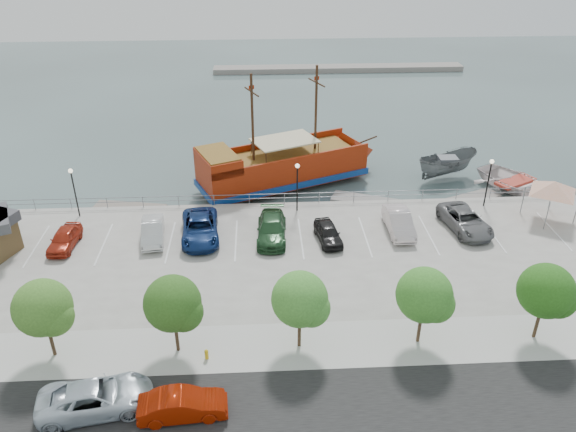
{
  "coord_description": "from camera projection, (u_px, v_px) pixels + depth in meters",
  "views": [
    {
      "loc": [
        -3.0,
        -34.83,
        22.55
      ],
      "look_at": [
        -1.0,
        2.0,
        2.0
      ],
      "focal_mm": 35.0,
      "sensor_mm": 36.0,
      "label": 1
    }
  ],
  "objects": [
    {
      "name": "tree_f",
      "position": [
        549.0,
        293.0,
        31.73
      ],
      "size": [
        3.3,
        3.2,
        5.0
      ],
      "color": "#473321",
      "rests_on": "sidewalk"
    },
    {
      "name": "parked_car_c",
      "position": [
        200.0,
        228.0,
        42.94
      ],
      "size": [
        3.28,
        6.2,
        1.66
      ],
      "primitive_type": "imported",
      "rotation": [
        0.0,
        0.0,
        0.09
      ],
      "color": "navy",
      "rests_on": "land_slab"
    },
    {
      "name": "sidewalk",
      "position": [
        316.0,
        345.0,
        32.77
      ],
      "size": [
        100.0,
        4.0,
        0.05
      ],
      "primitive_type": "cube",
      "color": "#B4B3B2",
      "rests_on": "land_slab"
    },
    {
      "name": "parked_car_f",
      "position": [
        399.0,
        222.0,
        43.79
      ],
      "size": [
        1.77,
        4.98,
        1.64
      ],
      "primitive_type": "imported",
      "rotation": [
        0.0,
        0.0,
        0.01
      ],
      "color": "silver",
      "rests_on": "land_slab"
    },
    {
      "name": "lamp_post_mid",
      "position": [
        297.0,
        179.0,
        45.74
      ],
      "size": [
        0.36,
        0.36,
        4.28
      ],
      "color": "black",
      "rests_on": "land_slab"
    },
    {
      "name": "street_van",
      "position": [
        96.0,
        398.0,
        28.26
      ],
      "size": [
        6.05,
        3.56,
        1.58
      ],
      "primitive_type": "imported",
      "rotation": [
        0.0,
        0.0,
        1.74
      ],
      "color": "#B3C0CA",
      "rests_on": "street"
    },
    {
      "name": "canopy_tent",
      "position": [
        555.0,
        181.0,
        44.41
      ],
      "size": [
        5.62,
        5.62,
        3.83
      ],
      "rotation": [
        0.0,
        0.0,
        0.26
      ],
      "color": "slate",
      "rests_on": "land_slab"
    },
    {
      "name": "tree_d",
      "position": [
        302.0,
        301.0,
        31.07
      ],
      "size": [
        3.3,
        3.2,
        5.0
      ],
      "color": "#473321",
      "rests_on": "sidewalk"
    },
    {
      "name": "speedboat",
      "position": [
        515.0,
        185.0,
        52.04
      ],
      "size": [
        8.3,
        9.18,
        1.56
      ],
      "primitive_type": "imported",
      "rotation": [
        0.0,
        0.0,
        0.49
      ],
      "color": "silver",
      "rests_on": "ground"
    },
    {
      "name": "parked_car_g",
      "position": [
        465.0,
        221.0,
        44.07
      ],
      "size": [
        3.56,
        6.03,
        1.57
      ],
      "primitive_type": "imported",
      "rotation": [
        0.0,
        0.0,
        0.18
      ],
      "color": "slate",
      "rests_on": "land_slab"
    },
    {
      "name": "parked_car_e",
      "position": [
        328.0,
        233.0,
        42.62
      ],
      "size": [
        2.18,
        4.2,
        1.37
      ],
      "primitive_type": "imported",
      "rotation": [
        0.0,
        0.0,
        0.14
      ],
      "color": "black",
      "rests_on": "land_slab"
    },
    {
      "name": "tree_b",
      "position": [
        45.0,
        310.0,
        30.41
      ],
      "size": [
        3.3,
        3.2,
        5.0
      ],
      "color": "#473321",
      "rests_on": "sidewalk"
    },
    {
      "name": "ground",
      "position": [
        303.0,
        264.0,
        41.99
      ],
      "size": [
        160.0,
        160.0,
        0.0
      ],
      "primitive_type": "plane",
      "color": "#3C4B4A"
    },
    {
      "name": "street_sedan",
      "position": [
        183.0,
        405.0,
        27.92
      ],
      "size": [
        4.54,
        1.9,
        1.46
      ],
      "primitive_type": "imported",
      "rotation": [
        0.0,
        0.0,
        1.65
      ],
      "color": "#8D1903",
      "rests_on": "street"
    },
    {
      "name": "fire_hydrant",
      "position": [
        207.0,
        354.0,
        31.61
      ],
      "size": [
        0.23,
        0.23,
        0.67
      ],
      "rotation": [
        0.0,
        0.0,
        -0.35
      ],
      "color": "gold",
      "rests_on": "sidewalk"
    },
    {
      "name": "far_shore",
      "position": [
        338.0,
        68.0,
        90.24
      ],
      "size": [
        40.0,
        3.0,
        0.8
      ],
      "primitive_type": "cube",
      "color": "gray",
      "rests_on": "ground"
    },
    {
      "name": "pirate_ship",
      "position": [
        295.0,
        165.0,
        53.15
      ],
      "size": [
        18.56,
        11.66,
        11.6
      ],
      "rotation": [
        0.0,
        0.0,
        0.41
      ],
      "color": "#912208",
      "rests_on": "ground"
    },
    {
      "name": "tree_c",
      "position": [
        175.0,
        306.0,
        30.74
      ],
      "size": [
        3.3,
        3.2,
        5.0
      ],
      "color": "#473321",
      "rests_on": "sidewalk"
    },
    {
      "name": "lamp_post_right",
      "position": [
        489.0,
        174.0,
        46.5
      ],
      "size": [
        0.36,
        0.36,
        4.28
      ],
      "color": "black",
      "rests_on": "land_slab"
    },
    {
      "name": "street",
      "position": [
        328.0,
        429.0,
        27.54
      ],
      "size": [
        100.0,
        8.0,
        0.04
      ],
      "primitive_type": "cube",
      "color": "black",
      "rests_on": "land_slab"
    },
    {
      "name": "dock_east",
      "position": [
        469.0,
        200.0,
        50.68
      ],
      "size": [
        6.38,
        4.04,
        0.35
      ],
      "primitive_type": "cube",
      "rotation": [
        0.0,
        0.0,
        0.4
      ],
      "color": "gray",
      "rests_on": "ground"
    },
    {
      "name": "parked_car_d",
      "position": [
        272.0,
        229.0,
        42.96
      ],
      "size": [
        2.46,
        5.53,
        1.58
      ],
      "primitive_type": "imported",
      "rotation": [
        0.0,
        0.0,
        -0.05
      ],
      "color": "#214826",
      "rests_on": "land_slab"
    },
    {
      "name": "patrol_boat",
      "position": [
        447.0,
        167.0,
        54.44
      ],
      "size": [
        6.83,
        4.38,
        2.47
      ],
      "primitive_type": "imported",
      "rotation": [
        0.0,
        0.0,
        1.91
      ],
      "color": "slate",
      "rests_on": "ground"
    },
    {
      "name": "seawall_railing",
      "position": [
        296.0,
        198.0,
        48.05
      ],
      "size": [
        50.0,
        0.06,
        1.0
      ],
      "color": "slate",
      "rests_on": "land_slab"
    },
    {
      "name": "dock_mid",
      "position": [
        370.0,
        202.0,
        50.24
      ],
      "size": [
        7.15,
        4.4,
        0.39
      ],
      "primitive_type": "cube",
      "rotation": [
        0.0,
        0.0,
        -0.38
      ],
      "color": "gray",
      "rests_on": "ground"
    },
    {
      "name": "lamp_post_left",
      "position": [
        73.0,
        184.0,
        44.89
      ],
      "size": [
        0.36,
        0.36,
        4.28
      ],
      "color": "black",
      "rests_on": "land_slab"
    },
    {
      "name": "parked_car_a",
      "position": [
        64.0,
        239.0,
        41.86
      ],
      "size": [
        1.95,
        4.25,
        1.41
      ],
      "primitive_type": "imported",
      "rotation": [
        0.0,
        0.0,
        -0.07
      ],
      "color": "#A72A15",
      "rests_on": "land_slab"
    },
    {
      "name": "tree_e",
      "position": [
        427.0,
        297.0,
        31.4
      ],
      "size": [
        3.3,
        3.2,
        5.0
      ],
      "color": "#473321",
      "rests_on": "sidewalk"
    },
    {
      "name": "parked_car_b",
      "position": [
        153.0,
        231.0,
        42.74
      ],
      "size": [
        2.1,
        4.67,
        1.49
      ],
      "primitive_type": "imported",
      "rotation": [
        0.0,
        0.0,
        0.12
      ],
      "color": "silver",
      "rests_on": "land_slab"
    },
    {
      "name": "dock_west",
      "position": [
        130.0,
        208.0,
        49.24
      ],
      "size": [
        6.53,
        2.97,
        0.36
      ],
      "primitive_type": "cube",
      "rotation": [
        0.0,
        0.0,
        -0.19
      ],
      "color": "gray",
      "rests_on": "ground"
    }
  ]
}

